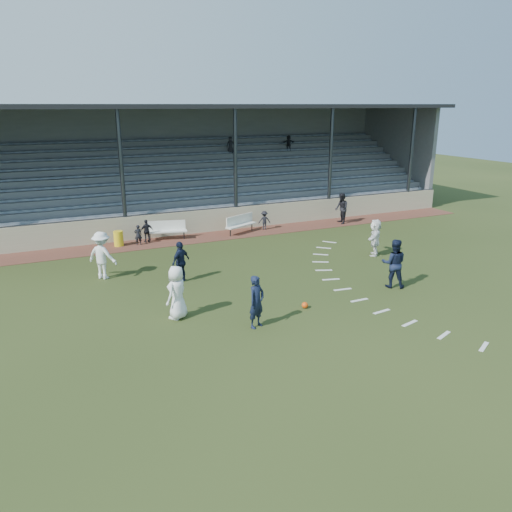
{
  "coord_description": "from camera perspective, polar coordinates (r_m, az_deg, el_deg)",
  "views": [
    {
      "loc": [
        -7.26,
        -13.28,
        6.59
      ],
      "look_at": [
        0.0,
        2.5,
        1.3
      ],
      "focal_mm": 35.0,
      "sensor_mm": 36.0,
      "label": 1
    }
  ],
  "objects": [
    {
      "name": "sub_left_near",
      "position": [
        24.91,
        -13.32,
        2.36
      ],
      "size": [
        0.37,
        0.25,
        0.99
      ],
      "primitive_type": "imported",
      "rotation": [
        0.0,
        0.0,
        3.11
      ],
      "color": "black",
      "rests_on": "cinder_track"
    },
    {
      "name": "sub_right",
      "position": [
        27.28,
        0.96,
        4.11
      ],
      "size": [
        0.74,
        0.54,
        1.03
      ],
      "primitive_type": "imported",
      "rotation": [
        0.0,
        0.0,
        2.88
      ],
      "color": "black",
      "rests_on": "cinder_track"
    },
    {
      "name": "bench_right",
      "position": [
        26.57,
        -1.8,
        3.87
      ],
      "size": [
        1.99,
        1.26,
        0.95
      ],
      "rotation": [
        0.0,
        0.0,
        0.43
      ],
      "color": "silver",
      "rests_on": "cinder_track"
    },
    {
      "name": "penalty_arc",
      "position": [
        18.69,
        14.89,
        -4.29
      ],
      "size": [
        3.89,
        14.63,
        0.01
      ],
      "color": "silver",
      "rests_on": "ground"
    },
    {
      "name": "trash_bin",
      "position": [
        24.99,
        -15.44,
        1.94
      ],
      "size": [
        0.46,
        0.46,
        0.73
      ],
      "primitive_type": "cylinder",
      "color": "yellow",
      "rests_on": "cinder_track"
    },
    {
      "name": "ground",
      "position": [
        16.51,
        3.65,
        -6.63
      ],
      "size": [
        90.0,
        90.0,
        0.0
      ],
      "primitive_type": "plane",
      "color": "#2B3716",
      "rests_on": "ground"
    },
    {
      "name": "player_navy_mid",
      "position": [
        19.24,
        15.47,
        -0.82
      ],
      "size": [
        1.14,
        1.09,
        1.85
      ],
      "primitive_type": "imported",
      "rotation": [
        0.0,
        0.0,
        2.55
      ],
      "color": "black",
      "rests_on": "ground"
    },
    {
      "name": "bench_left",
      "position": [
        25.64,
        -10.24,
        3.12
      ],
      "size": [
        2.04,
        0.91,
        0.95
      ],
      "rotation": [
        0.0,
        0.0,
        -0.24
      ],
      "color": "silver",
      "rests_on": "cinder_track"
    },
    {
      "name": "player_navy_lead",
      "position": [
        15.25,
        0.06,
        -5.25
      ],
      "size": [
        0.72,
        0.62,
        1.66
      ],
      "primitive_type": "imported",
      "rotation": [
        0.0,
        0.0,
        0.45
      ],
      "color": "black",
      "rests_on": "ground"
    },
    {
      "name": "player_white_back",
      "position": [
        23.17,
        13.45,
        2.09
      ],
      "size": [
        1.42,
        1.47,
        1.67
      ],
      "primitive_type": "imported",
      "rotation": [
        0.0,
        0.0,
        3.96
      ],
      "color": "white",
      "rests_on": "ground"
    },
    {
      "name": "cinder_track",
      "position": [
        25.72,
        -7.48,
        1.97
      ],
      "size": [
        34.0,
        2.0,
        0.02
      ],
      "primitive_type": "cube",
      "color": "#572D22",
      "rests_on": "ground"
    },
    {
      "name": "player_white_wing",
      "position": [
        20.36,
        -17.18,
        0.07
      ],
      "size": [
        1.37,
        1.36,
        1.89
      ],
      "primitive_type": "imported",
      "rotation": [
        0.0,
        0.0,
        2.37
      ],
      "color": "white",
      "rests_on": "ground"
    },
    {
      "name": "grandstand",
      "position": [
        30.74,
        -10.9,
        8.43
      ],
      "size": [
        34.6,
        9.0,
        6.61
      ],
      "color": "slate",
      "rests_on": "ground"
    },
    {
      "name": "retaining_wall",
      "position": [
        26.55,
        -8.21,
        3.73
      ],
      "size": [
        34.0,
        0.18,
        1.2
      ],
      "primitive_type": "cube",
      "color": "#BAB08F",
      "rests_on": "ground"
    },
    {
      "name": "player_navy_wing",
      "position": [
        19.4,
        -8.6,
        -0.63
      ],
      "size": [
        0.99,
        0.84,
        1.6
      ],
      "primitive_type": "imported",
      "rotation": [
        0.0,
        0.0,
        3.73
      ],
      "color": "black",
      "rests_on": "ground"
    },
    {
      "name": "football",
      "position": [
        16.96,
        5.61,
        -5.62
      ],
      "size": [
        0.21,
        0.21,
        0.21
      ],
      "primitive_type": "sphere",
      "color": "#EB4C0D",
      "rests_on": "ground"
    },
    {
      "name": "player_white_lead",
      "position": [
        16.06,
        -9.03,
        -4.13
      ],
      "size": [
        1.01,
        0.97,
        1.75
      ],
      "primitive_type": "imported",
      "rotation": [
        0.0,
        0.0,
        3.83
      ],
      "color": "white",
      "rests_on": "ground"
    },
    {
      "name": "official",
      "position": [
        29.03,
        9.75,
        5.38
      ],
      "size": [
        0.84,
        0.98,
        1.75
      ],
      "primitive_type": "imported",
      "rotation": [
        0.0,
        0.0,
        4.48
      ],
      "color": "black",
      "rests_on": "cinder_track"
    },
    {
      "name": "sub_left_far",
      "position": [
        25.29,
        -12.37,
        2.81
      ],
      "size": [
        0.69,
        0.35,
        1.14
      ],
      "primitive_type": "imported",
      "rotation": [
        0.0,
        0.0,
        3.26
      ],
      "color": "black",
      "rests_on": "cinder_track"
    }
  ]
}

